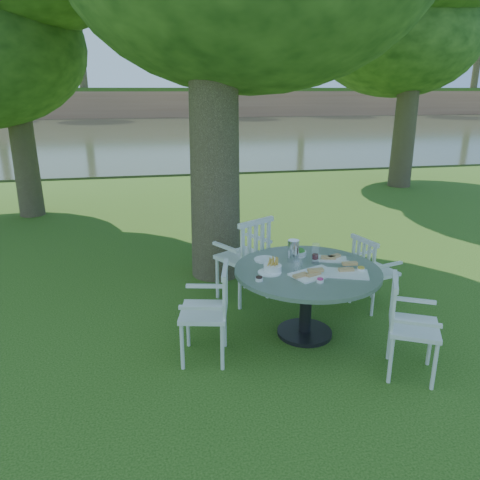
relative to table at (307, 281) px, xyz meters
name	(u,v)px	position (x,y,z in m)	size (l,w,h in m)	color
ground	(244,319)	(-0.55, 0.45, -0.59)	(140.00, 140.00, 0.00)	#1E410D
table	(307,281)	(0.00, 0.00, 0.00)	(1.44, 1.44, 0.72)	black
chair_ne	(369,267)	(0.90, 0.45, -0.09)	(0.50, 0.52, 0.85)	silver
chair_nw	(248,253)	(-0.40, 0.90, 0.01)	(0.69, 0.68, 1.02)	silver
chair_sw	(214,306)	(-0.97, -0.25, -0.06)	(0.52, 0.54, 0.91)	silver
chair_se	(404,319)	(0.60, -0.80, -0.07)	(0.57, 0.59, 0.88)	silver
tableware	(303,262)	(-0.03, 0.07, 0.18)	(1.13, 0.85, 0.23)	white
river	(162,133)	(-0.55, 23.45, -0.59)	(100.00, 28.00, 0.12)	#2E351F
far_bank	(153,31)	(-0.27, 41.57, 6.66)	(100.00, 18.00, 15.20)	#9D6549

